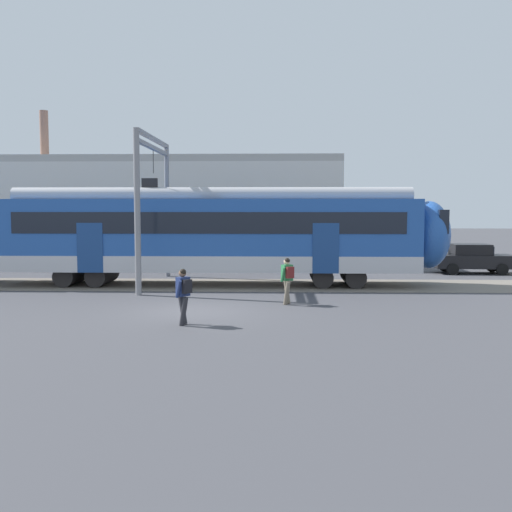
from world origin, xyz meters
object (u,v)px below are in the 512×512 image
Objects in this scene: pedestrian_green at (287,277)px; commuter_train at (21,234)px; parked_car_black at (472,259)px; pedestrian_navy at (183,292)px.

commuter_train is at bearing 155.89° from pedestrian_green.
pedestrian_green is (11.80, -5.28, -1.26)m from commuter_train.
pedestrian_green reaches higher than parked_car_black.
commuter_train is 22.31m from parked_car_black.
parked_car_black is (21.67, 5.10, -1.47)m from commuter_train.
pedestrian_navy is 4.95m from pedestrian_green.
pedestrian_navy is at bearing -132.32° from parked_car_black.
commuter_train reaches higher than pedestrian_navy.
pedestrian_navy and pedestrian_green have the same top height.
pedestrian_green is at bearing 51.20° from pedestrian_navy.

